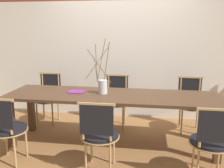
% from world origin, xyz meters
% --- Properties ---
extents(ground_plane, '(16.00, 16.00, 0.00)m').
position_xyz_m(ground_plane, '(0.00, 0.00, 0.00)').
color(ground_plane, olive).
extents(wall_rear, '(12.00, 0.06, 3.20)m').
position_xyz_m(wall_rear, '(0.00, 1.27, 1.60)').
color(wall_rear, silver).
rests_on(wall_rear, ground_plane).
extents(dining_table, '(2.98, 0.83, 0.75)m').
position_xyz_m(dining_table, '(0.00, 0.00, 0.66)').
color(dining_table, '#4C3321').
rests_on(dining_table, ground_plane).
extents(chair_near_leftend, '(0.46, 0.46, 0.89)m').
position_xyz_m(chair_near_leftend, '(-1.20, -0.72, 0.49)').
color(chair_near_leftend, black).
rests_on(chair_near_leftend, ground_plane).
extents(chair_near_left, '(0.46, 0.46, 0.89)m').
position_xyz_m(chair_near_left, '(-0.04, -0.72, 0.49)').
color(chair_near_left, black).
rests_on(chair_near_left, ground_plane).
extents(chair_near_center, '(0.46, 0.46, 0.89)m').
position_xyz_m(chair_near_center, '(1.20, -0.72, 0.49)').
color(chair_near_center, black).
rests_on(chair_near_center, ground_plane).
extents(chair_far_leftend, '(0.46, 0.46, 0.89)m').
position_xyz_m(chair_far_leftend, '(-1.26, 0.72, 0.49)').
color(chair_far_leftend, black).
rests_on(chair_far_leftend, ground_plane).
extents(chair_far_left, '(0.46, 0.46, 0.89)m').
position_xyz_m(chair_far_left, '(-0.04, 0.72, 0.49)').
color(chair_far_left, black).
rests_on(chair_far_left, ground_plane).
extents(chair_far_center, '(0.46, 0.46, 0.89)m').
position_xyz_m(chair_far_center, '(1.19, 0.72, 0.49)').
color(chair_far_center, black).
rests_on(chair_far_center, ground_plane).
extents(vase_centerpiece, '(0.42, 0.44, 0.77)m').
position_xyz_m(vase_centerpiece, '(-0.14, 0.04, 0.87)').
color(vase_centerpiece, silver).
rests_on(vase_centerpiece, dining_table).
extents(book_stack, '(0.24, 0.19, 0.01)m').
position_xyz_m(book_stack, '(-0.53, 0.05, 0.76)').
color(book_stack, '#842D8C').
rests_on(book_stack, dining_table).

